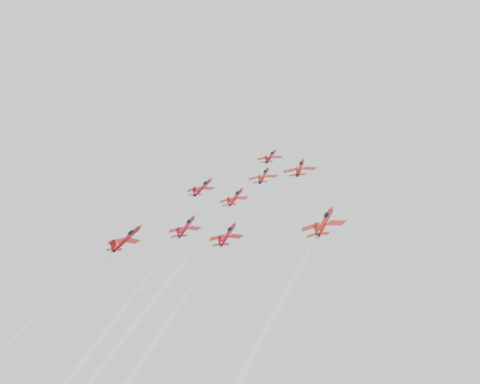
% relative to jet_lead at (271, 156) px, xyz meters
% --- Properties ---
extents(jet_lead, '(8.59, 10.43, 8.34)m').
position_rel_jet_lead_xyz_m(jet_lead, '(0.00, 0.00, 0.00)').
color(jet_lead, maroon).
extents(jet_row2_left, '(9.45, 11.48, 9.18)m').
position_rel_jet_lead_xyz_m(jet_row2_left, '(-16.34, -14.69, -11.67)').
color(jet_row2_left, maroon).
extents(jet_row2_center, '(9.04, 10.97, 8.78)m').
position_rel_jet_lead_xyz_m(jet_row2_center, '(2.86, -12.15, -9.65)').
color(jet_row2_center, '#A82110').
extents(jet_row2_right, '(9.92, 12.04, 9.63)m').
position_rel_jet_lead_xyz_m(jet_row2_right, '(13.45, -10.28, -8.15)').
color(jet_row2_right, '#B11110').
extents(jet_center, '(8.73, 75.25, 60.14)m').
position_rel_jet_lead_xyz_m(jet_center, '(-1.22, -55.93, -44.52)').
color(jet_center, '#AE1017').
extents(jet_rear_left, '(9.15, 78.82, 62.99)m').
position_rel_jet_lead_xyz_m(jet_rear_left, '(-9.41, -69.45, -55.27)').
color(jet_rear_left, maroon).
extents(jet_rear_right, '(8.77, 75.51, 60.35)m').
position_rel_jet_lead_xyz_m(jet_rear_right, '(5.06, -72.73, -57.87)').
color(jet_rear_right, maroon).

